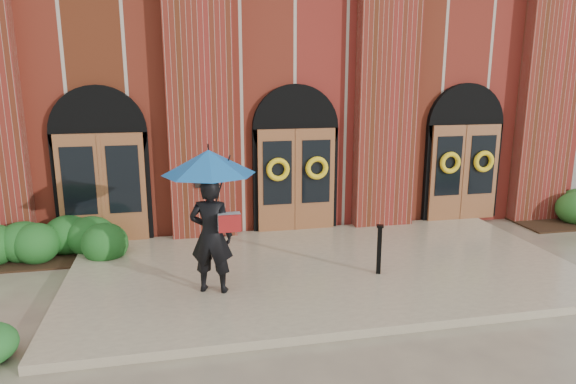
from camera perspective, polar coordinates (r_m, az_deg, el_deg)
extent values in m
plane|color=gray|center=(10.40, 4.32, -9.26)|extent=(90.00, 90.00, 0.00)
cube|color=tan|center=(10.51, 4.10, -8.58)|extent=(10.00, 5.30, 0.15)
cube|color=maroon|center=(18.33, -3.49, 11.69)|extent=(16.00, 12.00, 7.00)
cube|color=black|center=(11.92, -9.39, 1.81)|extent=(0.40, 0.05, 0.55)
cube|color=maroon|center=(11.96, -9.79, 10.77)|extent=(1.50, 0.45, 7.00)
cube|color=maroon|center=(12.96, 10.88, 10.89)|extent=(1.50, 0.45, 7.00)
cube|color=maroon|center=(15.27, 26.89, 10.04)|extent=(1.50, 0.45, 7.00)
cube|color=brown|center=(12.32, -19.91, 0.36)|extent=(1.90, 0.10, 2.50)
cylinder|color=black|center=(12.26, -20.29, 6.21)|extent=(2.10, 0.22, 2.10)
cube|color=brown|center=(12.50, 0.94, 1.34)|extent=(1.90, 0.10, 2.50)
cylinder|color=black|center=(12.44, 0.82, 7.11)|extent=(2.10, 0.22, 2.10)
cube|color=brown|center=(14.19, 18.94, 2.05)|extent=(1.90, 0.10, 2.50)
cylinder|color=black|center=(14.14, 19.03, 7.13)|extent=(2.10, 0.22, 2.10)
torus|color=yellow|center=(12.23, -1.12, 2.51)|extent=(0.57, 0.13, 0.57)
torus|color=yellow|center=(12.45, 3.23, 2.68)|extent=(0.57, 0.13, 0.57)
torus|color=yellow|center=(13.80, 17.58, 3.12)|extent=(0.57, 0.13, 0.57)
torus|color=yellow|center=(14.30, 20.93, 3.19)|extent=(0.57, 0.13, 0.57)
imported|color=black|center=(9.08, -8.52, -4.80)|extent=(0.87, 0.70, 2.07)
cone|color=#135294|center=(8.77, -8.81, 3.32)|extent=(2.01, 2.01, 0.41)
cylinder|color=black|center=(8.83, -8.34, -0.22)|extent=(0.02, 0.02, 0.68)
cube|color=#ADB0B2|center=(8.86, -6.55, -3.32)|extent=(0.43, 0.30, 0.30)
cube|color=maroon|center=(8.75, -6.48, -3.52)|extent=(0.38, 0.14, 0.30)
cube|color=black|center=(10.08, 10.09, -6.41)|extent=(0.11, 0.11, 0.94)
cube|color=black|center=(9.93, 10.20, -3.76)|extent=(0.17, 0.17, 0.04)
ellipsoid|color=#1A4E1A|center=(12.20, -23.12, -4.88)|extent=(3.16, 1.26, 0.81)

